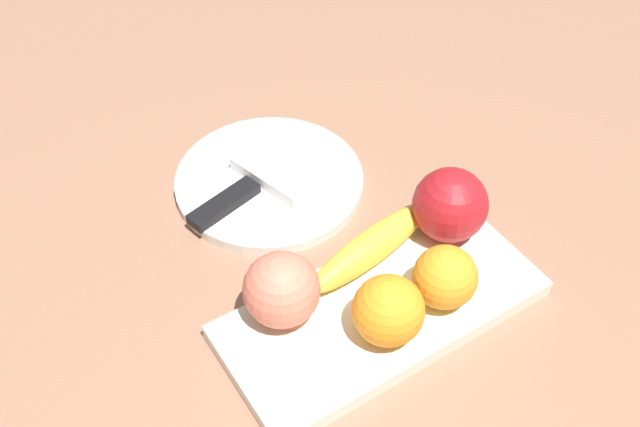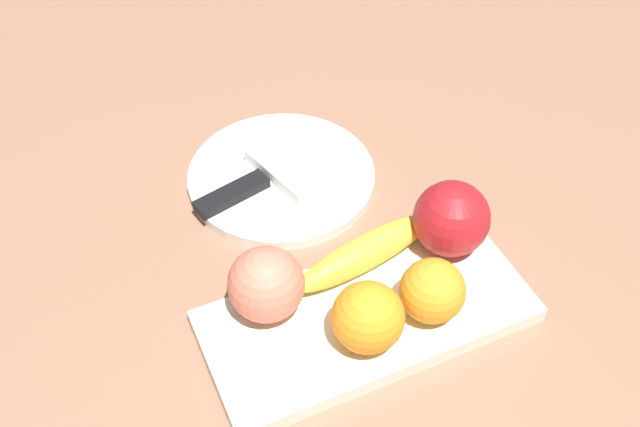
{
  "view_description": "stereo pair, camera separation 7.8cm",
  "coord_description": "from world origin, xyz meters",
  "px_view_note": "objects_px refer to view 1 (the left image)",
  "views": [
    {
      "loc": [
        -0.27,
        -0.34,
        0.62
      ],
      "look_at": [
        0.02,
        0.11,
        0.05
      ],
      "focal_mm": 41.88,
      "sensor_mm": 36.0,
      "label": 1
    },
    {
      "loc": [
        -0.2,
        -0.38,
        0.62
      ],
      "look_at": [
        0.02,
        0.11,
        0.05
      ],
      "focal_mm": 41.88,
      "sensor_mm": 36.0,
      "label": 2
    }
  ],
  "objects_px": {
    "folded_napkin": "(289,163)",
    "banana": "(371,247)",
    "dinner_plate": "(269,181)",
    "apple": "(450,205)",
    "orange_near_banana": "(388,310)",
    "knife": "(235,197)",
    "orange_near_apple": "(445,277)",
    "peach": "(282,290)",
    "fruit_tray": "(380,308)"
  },
  "relations": [
    {
      "from": "orange_near_apple",
      "to": "peach",
      "type": "relative_size",
      "value": 0.86
    },
    {
      "from": "banana",
      "to": "dinner_plate",
      "type": "relative_size",
      "value": 0.78
    },
    {
      "from": "banana",
      "to": "peach",
      "type": "xyz_separation_m",
      "value": [
        -0.11,
        -0.01,
        0.02
      ]
    },
    {
      "from": "orange_near_apple",
      "to": "knife",
      "type": "xyz_separation_m",
      "value": [
        -0.11,
        0.24,
        -0.03
      ]
    },
    {
      "from": "folded_napkin",
      "to": "knife",
      "type": "bearing_deg",
      "value": -170.98
    },
    {
      "from": "apple",
      "to": "knife",
      "type": "height_order",
      "value": "apple"
    },
    {
      "from": "fruit_tray",
      "to": "orange_near_banana",
      "type": "relative_size",
      "value": 4.71
    },
    {
      "from": "fruit_tray",
      "to": "folded_napkin",
      "type": "xyz_separation_m",
      "value": [
        0.03,
        0.22,
        0.01
      ]
    },
    {
      "from": "apple",
      "to": "knife",
      "type": "xyz_separation_m",
      "value": [
        -0.17,
        0.17,
        -0.04
      ]
    },
    {
      "from": "banana",
      "to": "apple",
      "type": "bearing_deg",
      "value": 161.9
    },
    {
      "from": "peach",
      "to": "knife",
      "type": "xyz_separation_m",
      "value": [
        0.04,
        0.17,
        -0.04
      ]
    },
    {
      "from": "banana",
      "to": "folded_napkin",
      "type": "height_order",
      "value": "banana"
    },
    {
      "from": "folded_napkin",
      "to": "banana",
      "type": "bearing_deg",
      "value": -90.73
    },
    {
      "from": "peach",
      "to": "folded_napkin",
      "type": "distance_m",
      "value": 0.22
    },
    {
      "from": "apple",
      "to": "orange_near_banana",
      "type": "relative_size",
      "value": 1.16
    },
    {
      "from": "dinner_plate",
      "to": "orange_near_banana",
      "type": "bearing_deg",
      "value": -93.6
    },
    {
      "from": "folded_napkin",
      "to": "knife",
      "type": "height_order",
      "value": "folded_napkin"
    },
    {
      "from": "peach",
      "to": "knife",
      "type": "relative_size",
      "value": 0.41
    },
    {
      "from": "apple",
      "to": "peach",
      "type": "xyz_separation_m",
      "value": [
        -0.2,
        0.0,
        -0.0
      ]
    },
    {
      "from": "orange_near_banana",
      "to": "dinner_plate",
      "type": "bearing_deg",
      "value": 86.4
    },
    {
      "from": "orange_near_banana",
      "to": "folded_napkin",
      "type": "height_order",
      "value": "orange_near_banana"
    },
    {
      "from": "fruit_tray",
      "to": "orange_near_banana",
      "type": "distance_m",
      "value": 0.06
    },
    {
      "from": "apple",
      "to": "dinner_plate",
      "type": "bearing_deg",
      "value": 122.53
    },
    {
      "from": "apple",
      "to": "banana",
      "type": "height_order",
      "value": "apple"
    },
    {
      "from": "apple",
      "to": "orange_near_apple",
      "type": "distance_m",
      "value": 0.09
    },
    {
      "from": "orange_near_banana",
      "to": "peach",
      "type": "height_order",
      "value": "peach"
    },
    {
      "from": "orange_near_banana",
      "to": "orange_near_apple",
      "type": "bearing_deg",
      "value": 2.96
    },
    {
      "from": "dinner_plate",
      "to": "knife",
      "type": "bearing_deg",
      "value": -166.32
    },
    {
      "from": "banana",
      "to": "folded_napkin",
      "type": "xyz_separation_m",
      "value": [
        0.0,
        0.17,
        -0.02
      ]
    },
    {
      "from": "apple",
      "to": "folded_napkin",
      "type": "xyz_separation_m",
      "value": [
        -0.09,
        0.18,
        -0.04
      ]
    },
    {
      "from": "folded_napkin",
      "to": "knife",
      "type": "relative_size",
      "value": 0.57
    },
    {
      "from": "orange_near_banana",
      "to": "peach",
      "type": "bearing_deg",
      "value": 134.91
    },
    {
      "from": "apple",
      "to": "orange_near_banana",
      "type": "xyz_separation_m",
      "value": [
        -0.13,
        -0.07,
        -0.01
      ]
    },
    {
      "from": "banana",
      "to": "fruit_tray",
      "type": "bearing_deg",
      "value": 53.87
    },
    {
      "from": "fruit_tray",
      "to": "dinner_plate",
      "type": "distance_m",
      "value": 0.22
    },
    {
      "from": "orange_near_apple",
      "to": "knife",
      "type": "relative_size",
      "value": 0.36
    },
    {
      "from": "orange_near_banana",
      "to": "dinner_plate",
      "type": "height_order",
      "value": "orange_near_banana"
    },
    {
      "from": "dinner_plate",
      "to": "banana",
      "type": "bearing_deg",
      "value": -81.46
    },
    {
      "from": "fruit_tray",
      "to": "apple",
      "type": "height_order",
      "value": "apple"
    },
    {
      "from": "folded_napkin",
      "to": "fruit_tray",
      "type": "bearing_deg",
      "value": -97.1
    },
    {
      "from": "apple",
      "to": "banana",
      "type": "distance_m",
      "value": 0.09
    },
    {
      "from": "folded_napkin",
      "to": "peach",
      "type": "bearing_deg",
      "value": -122.56
    },
    {
      "from": "apple",
      "to": "orange_near_apple",
      "type": "bearing_deg",
      "value": -131.99
    },
    {
      "from": "orange_near_apple",
      "to": "peach",
      "type": "xyz_separation_m",
      "value": [
        -0.14,
        0.07,
        0.01
      ]
    },
    {
      "from": "fruit_tray",
      "to": "orange_near_apple",
      "type": "distance_m",
      "value": 0.07
    },
    {
      "from": "banana",
      "to": "knife",
      "type": "xyz_separation_m",
      "value": [
        -0.08,
        0.16,
        -0.02
      ]
    },
    {
      "from": "orange_near_apple",
      "to": "knife",
      "type": "height_order",
      "value": "orange_near_apple"
    },
    {
      "from": "banana",
      "to": "orange_near_apple",
      "type": "xyz_separation_m",
      "value": [
        0.03,
        -0.08,
        0.01
      ]
    },
    {
      "from": "peach",
      "to": "orange_near_banana",
      "type": "bearing_deg",
      "value": -45.09
    },
    {
      "from": "knife",
      "to": "apple",
      "type": "bearing_deg",
      "value": -58.58
    }
  ]
}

